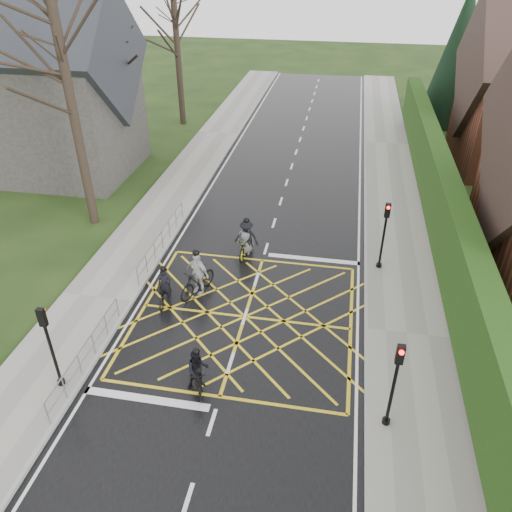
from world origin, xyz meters
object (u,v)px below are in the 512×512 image
(cyclist_back, at_px, (198,374))
(cyclist_front, at_px, (197,278))
(cyclist_rear, at_px, (165,291))
(cyclist_mid, at_px, (246,241))
(cyclist_lead, at_px, (246,242))

(cyclist_back, height_order, cyclist_front, cyclist_front)
(cyclist_rear, height_order, cyclist_back, cyclist_rear)
(cyclist_mid, bearing_deg, cyclist_rear, -115.78)
(cyclist_back, relative_size, cyclist_mid, 0.86)
(cyclist_rear, bearing_deg, cyclist_lead, 52.68)
(cyclist_mid, bearing_deg, cyclist_front, -106.98)
(cyclist_back, relative_size, cyclist_front, 0.81)
(cyclist_mid, xyz_separation_m, cyclist_front, (-1.36, -3.23, 0.07))
(cyclist_rear, distance_m, cyclist_front, 1.39)
(cyclist_rear, relative_size, cyclist_lead, 1.00)
(cyclist_mid, relative_size, cyclist_front, 0.94)
(cyclist_rear, distance_m, cyclist_lead, 4.76)
(cyclist_back, distance_m, cyclist_lead, 8.21)
(cyclist_front, bearing_deg, cyclist_lead, 92.98)
(cyclist_back, relative_size, cyclist_lead, 0.96)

